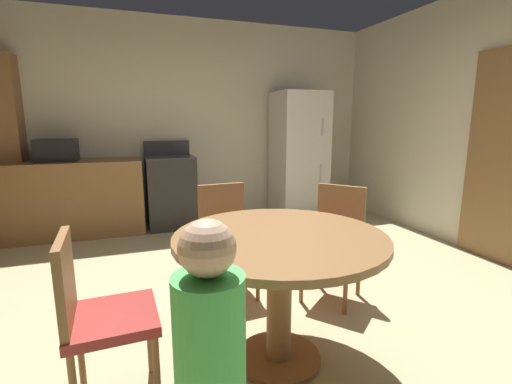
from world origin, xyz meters
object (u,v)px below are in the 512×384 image
dining_table (280,262)px  chair_northeast (335,235)px  microwave (57,150)px  chair_west (97,311)px  person_child (211,379)px  oven_range (171,191)px  chair_north (226,232)px  refrigerator (299,155)px

dining_table → chair_northeast: bearing=39.5°
microwave → chair_west: 3.14m
person_child → chair_west: bearing=64.4°
oven_range → microwave: size_ratio=2.50×
chair_north → chair_west: bearing=-45.6°
chair_west → chair_north: bearing=45.6°
microwave → chair_north: 2.59m
chair_northeast → person_child: size_ratio=0.80×
oven_range → chair_north: 2.08m
dining_table → chair_northeast: chair_northeast is taller
dining_table → oven_range: bearing=95.0°
refrigerator → person_child: refrigerator is taller
person_child → dining_table: bearing=0.0°
refrigerator → person_child: size_ratio=1.61×
oven_range → chair_north: (0.20, -2.07, 0.03)m
chair_west → person_child: (0.38, -0.71, 0.08)m
chair_northeast → oven_range: bearing=-107.3°
oven_range → microwave: microwave is taller
dining_table → person_child: person_child is taller
oven_range → chair_north: oven_range is taller
refrigerator → microwave: size_ratio=4.00×
oven_range → person_child: size_ratio=1.01×
dining_table → chair_north: chair_north is taller
chair_north → dining_table: bearing=-0.0°
oven_range → chair_northeast: 2.60m
oven_range → person_child: 3.76m
chair_north → person_child: 1.75m
chair_northeast → chair_north: (-0.78, 0.34, 0.00)m
dining_table → chair_west: chair_west is taller
dining_table → person_child: 0.93m
microwave → chair_north: bearing=-54.5°
refrigerator → chair_north: size_ratio=2.02×
oven_range → dining_table: 3.02m
microwave → chair_northeast: 3.34m
chair_north → refrigerator: bearing=137.9°
oven_range → chair_west: oven_range is taller
oven_range → person_child: oven_range is taller
dining_table → person_child: (-0.55, -0.75, -0.02)m
chair_north → person_child: size_ratio=0.80×
oven_range → dining_table: size_ratio=0.95×
chair_northeast → person_child: bearing=7.2°
dining_table → chair_north: 0.94m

